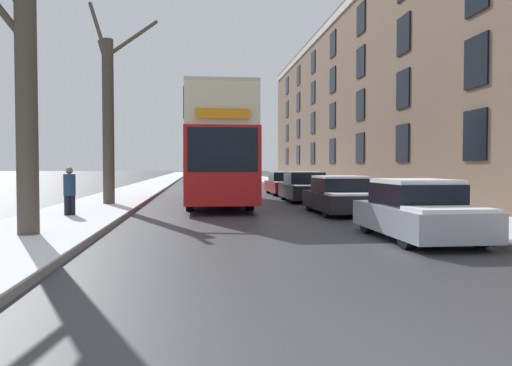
{
  "coord_description": "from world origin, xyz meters",
  "views": [
    {
      "loc": [
        -1.83,
        -3.74,
        1.66
      ],
      "look_at": [
        0.01,
        12.37,
        1.1
      ],
      "focal_mm": 35.0,
      "sensor_mm": 36.0,
      "label": 1
    }
  ],
  "objects_px": {
    "parked_car_3": "(284,184)",
    "oncoming_van": "(197,170)",
    "parked_car_1": "(341,196)",
    "parked_car_0": "(418,212)",
    "pedestrian_left_sidewalk": "(70,191)",
    "parked_car_2": "(305,188)",
    "double_decker_bus": "(217,145)",
    "bare_tree_left_0": "(25,69)",
    "bare_tree_left_1": "(109,112)"
  },
  "relations": [
    {
      "from": "parked_car_1",
      "to": "oncoming_van",
      "type": "xyz_separation_m",
      "value": [
        -5.04,
        21.37,
        0.69
      ]
    },
    {
      "from": "parked_car_1",
      "to": "parked_car_2",
      "type": "relative_size",
      "value": 1.04
    },
    {
      "from": "bare_tree_left_1",
      "to": "double_decker_bus",
      "type": "distance_m",
      "value": 4.72
    },
    {
      "from": "parked_car_0",
      "to": "parked_car_1",
      "type": "bearing_deg",
      "value": 90.0
    },
    {
      "from": "parked_car_0",
      "to": "double_decker_bus",
      "type": "bearing_deg",
      "value": 110.07
    },
    {
      "from": "parked_car_2",
      "to": "oncoming_van",
      "type": "relative_size",
      "value": 0.73
    },
    {
      "from": "bare_tree_left_0",
      "to": "bare_tree_left_1",
      "type": "xyz_separation_m",
      "value": [
        0.19,
        9.05,
        0.04
      ]
    },
    {
      "from": "bare_tree_left_1",
      "to": "parked_car_3",
      "type": "height_order",
      "value": "bare_tree_left_1"
    },
    {
      "from": "double_decker_bus",
      "to": "parked_car_2",
      "type": "bearing_deg",
      "value": 11.36
    },
    {
      "from": "bare_tree_left_1",
      "to": "parked_car_3",
      "type": "distance_m",
      "value": 12.0
    },
    {
      "from": "parked_car_3",
      "to": "oncoming_van",
      "type": "height_order",
      "value": "oncoming_van"
    },
    {
      "from": "bare_tree_left_1",
      "to": "parked_car_1",
      "type": "bearing_deg",
      "value": -23.61
    },
    {
      "from": "bare_tree_left_0",
      "to": "bare_tree_left_1",
      "type": "height_order",
      "value": "bare_tree_left_1"
    },
    {
      "from": "parked_car_0",
      "to": "bare_tree_left_1",
      "type": "bearing_deg",
      "value": 130.85
    },
    {
      "from": "oncoming_van",
      "to": "bare_tree_left_0",
      "type": "bearing_deg",
      "value": -97.59
    },
    {
      "from": "parked_car_2",
      "to": "parked_car_3",
      "type": "relative_size",
      "value": 0.9
    },
    {
      "from": "bare_tree_left_0",
      "to": "oncoming_van",
      "type": "xyz_separation_m",
      "value": [
        3.56,
        26.74,
        -2.44
      ]
    },
    {
      "from": "parked_car_1",
      "to": "parked_car_2",
      "type": "distance_m",
      "value": 6.01
    },
    {
      "from": "parked_car_2",
      "to": "parked_car_3",
      "type": "bearing_deg",
      "value": 90.0
    },
    {
      "from": "bare_tree_left_0",
      "to": "double_decker_bus",
      "type": "bearing_deg",
      "value": 66.93
    },
    {
      "from": "double_decker_bus",
      "to": "bare_tree_left_0",
      "type": "bearing_deg",
      "value": -113.07
    },
    {
      "from": "parked_car_1",
      "to": "parked_car_3",
      "type": "bearing_deg",
      "value": 90.0
    },
    {
      "from": "bare_tree_left_1",
      "to": "parked_car_0",
      "type": "height_order",
      "value": "bare_tree_left_1"
    },
    {
      "from": "double_decker_bus",
      "to": "parked_car_3",
      "type": "height_order",
      "value": "double_decker_bus"
    },
    {
      "from": "oncoming_van",
      "to": "parked_car_1",
      "type": "bearing_deg",
      "value": -76.74
    },
    {
      "from": "parked_car_3",
      "to": "parked_car_1",
      "type": "bearing_deg",
      "value": -90.0
    },
    {
      "from": "bare_tree_left_1",
      "to": "double_decker_bus",
      "type": "height_order",
      "value": "bare_tree_left_1"
    },
    {
      "from": "bare_tree_left_1",
      "to": "oncoming_van",
      "type": "xyz_separation_m",
      "value": [
        3.38,
        17.69,
        -2.48
      ]
    },
    {
      "from": "parked_car_0",
      "to": "pedestrian_left_sidewalk",
      "type": "bearing_deg",
      "value": 150.51
    },
    {
      "from": "parked_car_1",
      "to": "double_decker_bus",
      "type": "bearing_deg",
      "value": 128.38
    },
    {
      "from": "double_decker_bus",
      "to": "oncoming_van",
      "type": "bearing_deg",
      "value": 93.29
    },
    {
      "from": "parked_car_3",
      "to": "pedestrian_left_sidewalk",
      "type": "bearing_deg",
      "value": -124.58
    },
    {
      "from": "bare_tree_left_1",
      "to": "parked_car_3",
      "type": "bearing_deg",
      "value": 43.38
    },
    {
      "from": "parked_car_3",
      "to": "pedestrian_left_sidewalk",
      "type": "relative_size",
      "value": 2.73
    },
    {
      "from": "bare_tree_left_0",
      "to": "parked_car_0",
      "type": "distance_m",
      "value": 9.17
    },
    {
      "from": "bare_tree_left_1",
      "to": "bare_tree_left_0",
      "type": "bearing_deg",
      "value": -91.18
    },
    {
      "from": "bare_tree_left_0",
      "to": "parked_car_3",
      "type": "relative_size",
      "value": 1.68
    },
    {
      "from": "double_decker_bus",
      "to": "pedestrian_left_sidewalk",
      "type": "bearing_deg",
      "value": -126.62
    },
    {
      "from": "oncoming_van",
      "to": "double_decker_bus",
      "type": "bearing_deg",
      "value": -86.71
    },
    {
      "from": "double_decker_bus",
      "to": "parked_car_2",
      "type": "xyz_separation_m",
      "value": [
        4.1,
        0.82,
        -1.92
      ]
    },
    {
      "from": "parked_car_0",
      "to": "parked_car_3",
      "type": "height_order",
      "value": "parked_car_0"
    },
    {
      "from": "bare_tree_left_1",
      "to": "double_decker_bus",
      "type": "xyz_separation_m",
      "value": [
        4.31,
        1.5,
        -1.22
      ]
    },
    {
      "from": "oncoming_van",
      "to": "pedestrian_left_sidewalk",
      "type": "bearing_deg",
      "value": -99.43
    },
    {
      "from": "parked_car_2",
      "to": "parked_car_3",
      "type": "xyz_separation_m",
      "value": [
        -0.0,
        5.62,
        -0.03
      ]
    },
    {
      "from": "parked_car_3",
      "to": "bare_tree_left_0",
      "type": "bearing_deg",
      "value": -116.83
    },
    {
      "from": "bare_tree_left_0",
      "to": "double_decker_bus",
      "type": "distance_m",
      "value": 11.53
    },
    {
      "from": "bare_tree_left_0",
      "to": "parked_car_3",
      "type": "distance_m",
      "value": 19.3
    },
    {
      "from": "parked_car_0",
      "to": "parked_car_1",
      "type": "height_order",
      "value": "parked_car_0"
    },
    {
      "from": "parked_car_3",
      "to": "oncoming_van",
      "type": "bearing_deg",
      "value": 117.33
    },
    {
      "from": "parked_car_0",
      "to": "parked_car_2",
      "type": "height_order",
      "value": "parked_car_2"
    }
  ]
}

